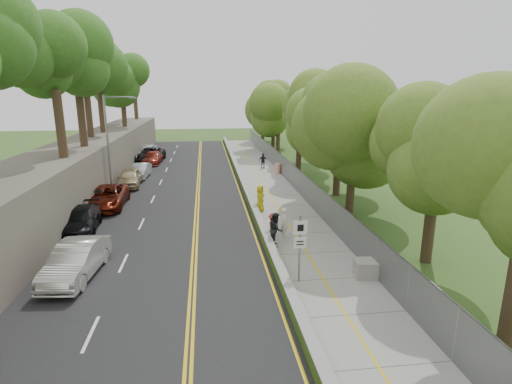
{
  "coord_description": "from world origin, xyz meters",
  "views": [
    {
      "loc": [
        -2.95,
        -19.08,
        8.46
      ],
      "look_at": [
        0.5,
        8.0,
        1.4
      ],
      "focal_mm": 28.0,
      "sensor_mm": 36.0,
      "label": 1
    }
  ],
  "objects_px": {
    "car_1": "(76,261)",
    "painter_0": "(260,198)",
    "concrete_block": "(368,268)",
    "person_far": "(263,161)",
    "streetlight": "(110,138)",
    "signpost": "(300,241)",
    "construction_barrel": "(277,169)",
    "car_2": "(107,197)"
  },
  "relations": [
    {
      "from": "signpost",
      "to": "car_2",
      "type": "bearing_deg",
      "value": 130.49
    },
    {
      "from": "streetlight",
      "to": "painter_0",
      "type": "distance_m",
      "value": 13.36
    },
    {
      "from": "car_1",
      "to": "construction_barrel",
      "type": "bearing_deg",
      "value": 63.99
    },
    {
      "from": "car_2",
      "to": "painter_0",
      "type": "bearing_deg",
      "value": -13.44
    },
    {
      "from": "car_1",
      "to": "person_far",
      "type": "distance_m",
      "value": 27.46
    },
    {
      "from": "signpost",
      "to": "car_2",
      "type": "relative_size",
      "value": 0.56
    },
    {
      "from": "concrete_block",
      "to": "person_far",
      "type": "relative_size",
      "value": 0.71
    },
    {
      "from": "car_1",
      "to": "painter_0",
      "type": "xyz_separation_m",
      "value": [
        9.75,
        9.01,
        0.16
      ]
    },
    {
      "from": "concrete_block",
      "to": "painter_0",
      "type": "relative_size",
      "value": 0.62
    },
    {
      "from": "signpost",
      "to": "construction_barrel",
      "type": "relative_size",
      "value": 3.09
    },
    {
      "from": "construction_barrel",
      "to": "concrete_block",
      "type": "distance_m",
      "value": 23.39
    },
    {
      "from": "construction_barrel",
      "to": "car_1",
      "type": "relative_size",
      "value": 0.21
    },
    {
      "from": "signpost",
      "to": "car_2",
      "type": "xyz_separation_m",
      "value": [
        -11.28,
        13.22,
        -1.15
      ]
    },
    {
      "from": "construction_barrel",
      "to": "concrete_block",
      "type": "xyz_separation_m",
      "value": [
        0.0,
        -23.39,
        -0.11
      ]
    },
    {
      "from": "person_far",
      "to": "car_1",
      "type": "bearing_deg",
      "value": 59.91
    },
    {
      "from": "construction_barrel",
      "to": "car_1",
      "type": "xyz_separation_m",
      "value": [
        -13.3,
        -21.72,
        0.29
      ]
    },
    {
      "from": "painter_0",
      "to": "person_far",
      "type": "distance_m",
      "value": 15.77
    },
    {
      "from": "concrete_block",
      "to": "car_2",
      "type": "xyz_separation_m",
      "value": [
        -14.53,
        13.15,
        0.37
      ]
    },
    {
      "from": "streetlight",
      "to": "signpost",
      "type": "height_order",
      "value": "streetlight"
    },
    {
      "from": "signpost",
      "to": "concrete_block",
      "type": "relative_size",
      "value": 2.62
    },
    {
      "from": "construction_barrel",
      "to": "painter_0",
      "type": "height_order",
      "value": "painter_0"
    },
    {
      "from": "concrete_block",
      "to": "car_1",
      "type": "xyz_separation_m",
      "value": [
        -13.3,
        1.67,
        0.4
      ]
    },
    {
      "from": "car_2",
      "to": "person_far",
      "type": "height_order",
      "value": "person_far"
    },
    {
      "from": "car_2",
      "to": "person_far",
      "type": "distance_m",
      "value": 18.78
    },
    {
      "from": "construction_barrel",
      "to": "painter_0",
      "type": "relative_size",
      "value": 0.53
    },
    {
      "from": "car_1",
      "to": "painter_0",
      "type": "bearing_deg",
      "value": 48.22
    },
    {
      "from": "car_2",
      "to": "painter_0",
      "type": "relative_size",
      "value": 2.94
    },
    {
      "from": "streetlight",
      "to": "signpost",
      "type": "distance_m",
      "value": 20.72
    },
    {
      "from": "painter_0",
      "to": "construction_barrel",
      "type": "bearing_deg",
      "value": 9.07
    },
    {
      "from": "painter_0",
      "to": "person_far",
      "type": "height_order",
      "value": "painter_0"
    },
    {
      "from": "signpost",
      "to": "person_far",
      "type": "xyz_separation_m",
      "value": [
        2.17,
        26.32,
        -1.08
      ]
    },
    {
      "from": "streetlight",
      "to": "signpost",
      "type": "bearing_deg",
      "value": -55.92
    },
    {
      "from": "streetlight",
      "to": "car_2",
      "type": "distance_m",
      "value": 5.4
    },
    {
      "from": "car_2",
      "to": "car_1",
      "type": "bearing_deg",
      "value": -84.61
    },
    {
      "from": "signpost",
      "to": "person_far",
      "type": "bearing_deg",
      "value": 85.28
    },
    {
      "from": "streetlight",
      "to": "person_far",
      "type": "relative_size",
      "value": 4.83
    },
    {
      "from": "car_2",
      "to": "person_far",
      "type": "xyz_separation_m",
      "value": [
        13.46,
        13.1,
        0.06
      ]
    },
    {
      "from": "car_1",
      "to": "person_far",
      "type": "height_order",
      "value": "person_far"
    },
    {
      "from": "car_1",
      "to": "signpost",
      "type": "bearing_deg",
      "value": -4.28
    },
    {
      "from": "streetlight",
      "to": "concrete_block",
      "type": "bearing_deg",
      "value": -48.95
    },
    {
      "from": "construction_barrel",
      "to": "person_far",
      "type": "height_order",
      "value": "person_far"
    },
    {
      "from": "streetlight",
      "to": "concrete_block",
      "type": "height_order",
      "value": "streetlight"
    }
  ]
}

